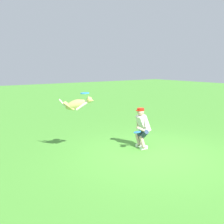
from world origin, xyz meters
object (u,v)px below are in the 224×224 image
object	(u,v)px
person	(142,127)
dog	(77,104)
frisbee_held	(137,132)
frisbee_flying	(85,93)

from	to	relation	value
person	dog	xyz separation A→B (m)	(1.92, -0.68, 0.81)
person	dog	size ratio (longest dim) A/B	1.48
frisbee_held	frisbee_flying	bearing A→B (deg)	-25.19
person	dog	bearing A→B (deg)	-7.03
person	frisbee_held	world-z (taller)	person
dog	frisbee_held	distance (m)	2.00
frisbee_held	person	bearing A→B (deg)	-154.09
frisbee_flying	frisbee_held	distance (m)	1.99
dog	frisbee_flying	distance (m)	0.40
frisbee_flying	dog	bearing A→B (deg)	-49.14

